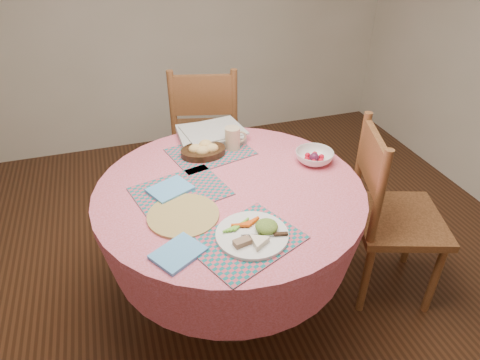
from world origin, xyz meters
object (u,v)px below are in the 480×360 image
object	(u,v)px
chair_right	(390,212)
dinner_plate	(254,234)
fruit_bowl	(314,157)
wicker_trivet	(183,215)
bread_bowl	(203,150)
latte_mug	(233,138)
chair_back	(205,132)
dining_table	(230,220)

from	to	relation	value
chair_right	dinner_plate	world-z (taller)	chair_right
fruit_bowl	wicker_trivet	bearing A→B (deg)	-161.63
wicker_trivet	bread_bowl	distance (m)	0.51
chair_right	bread_bowl	xyz separation A→B (m)	(-0.86, 0.45, 0.27)
latte_mug	dinner_plate	bearing A→B (deg)	-100.42
chair_back	dinner_plate	world-z (taller)	chair_back
chair_right	chair_back	size ratio (longest dim) A/B	0.98
dining_table	dinner_plate	bearing A→B (deg)	-91.39
dining_table	fruit_bowl	xyz separation A→B (m)	(0.47, 0.09, 0.22)
dinner_plate	fruit_bowl	size ratio (longest dim) A/B	1.22
chair_back	dinner_plate	xyz separation A→B (m)	(-0.13, -1.38, 0.25)
chair_right	dining_table	bearing A→B (deg)	99.28
wicker_trivet	dinner_plate	bearing A→B (deg)	-42.50
dining_table	dinner_plate	world-z (taller)	dinner_plate
wicker_trivet	dinner_plate	world-z (taller)	dinner_plate
latte_mug	chair_right	bearing A→B (deg)	-34.44
dinner_plate	latte_mug	distance (m)	0.72
dinner_plate	chair_back	bearing A→B (deg)	84.42
chair_right	fruit_bowl	xyz separation A→B (m)	(-0.35, 0.22, 0.27)
wicker_trivet	bread_bowl	xyz separation A→B (m)	(0.20, 0.46, 0.03)
wicker_trivet	latte_mug	size ratio (longest dim) A/B	2.56
dinner_plate	fruit_bowl	xyz separation A→B (m)	(0.48, 0.45, 0.01)
chair_back	bread_bowl	distance (m)	0.76
chair_right	wicker_trivet	xyz separation A→B (m)	(-1.06, -0.02, 0.24)
chair_right	wicker_trivet	world-z (taller)	chair_right
bread_bowl	fruit_bowl	distance (m)	0.56
bread_bowl	wicker_trivet	bearing A→B (deg)	-113.26
chair_right	dinner_plate	bearing A→B (deg)	124.31
chair_back	chair_right	bearing A→B (deg)	135.35
chair_right	wicker_trivet	size ratio (longest dim) A/B	3.27
chair_back	bread_bowl	bearing A→B (deg)	90.64
dining_table	wicker_trivet	world-z (taller)	wicker_trivet
chair_right	latte_mug	xyz separation A→B (m)	(-0.69, 0.47, 0.30)
dinner_plate	wicker_trivet	bearing A→B (deg)	137.50
dinner_plate	latte_mug	xyz separation A→B (m)	(0.13, 0.71, 0.04)
bread_bowl	latte_mug	size ratio (longest dim) A/B	1.97
wicker_trivet	dining_table	bearing A→B (deg)	31.17
dining_table	bread_bowl	xyz separation A→B (m)	(-0.05, 0.32, 0.23)
chair_right	chair_back	bearing A→B (deg)	49.51
wicker_trivet	latte_mug	xyz separation A→B (m)	(0.37, 0.49, 0.06)
chair_back	bread_bowl	xyz separation A→B (m)	(-0.17, -0.70, 0.26)
chair_right	chair_back	distance (m)	1.34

